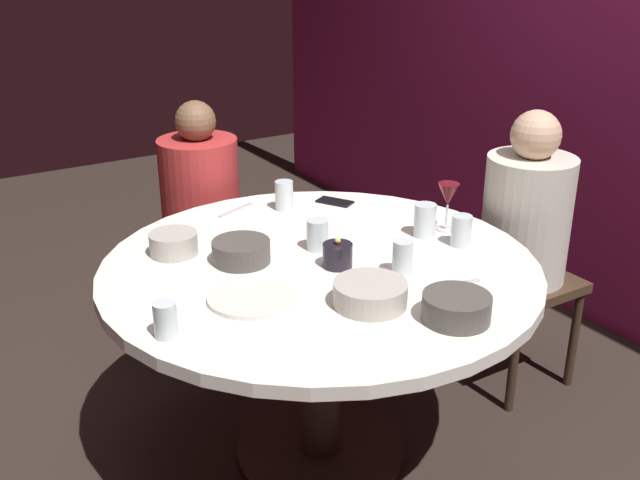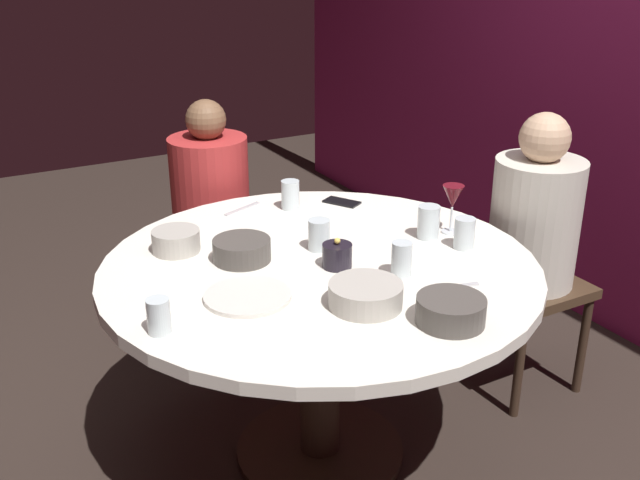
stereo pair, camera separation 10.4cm
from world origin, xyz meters
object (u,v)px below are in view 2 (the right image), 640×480
at_px(seated_diner_left, 210,196).
at_px(cup_beside_wine, 290,195).
at_px(cell_phone, 342,202).
at_px(bowl_serving_large, 366,295).
at_px(bowl_small_white, 242,250).
at_px(cup_by_left_diner, 464,233).
at_px(cup_by_right_diner, 159,316).
at_px(bowl_sauce_side, 176,241).
at_px(dinner_plate, 248,296).
at_px(cup_near_candle, 319,235).
at_px(wine_glass, 453,199).
at_px(cup_far_edge, 429,223).
at_px(bowl_salad_center, 451,311).
at_px(dining_table, 320,302).
at_px(cup_center_front, 402,259).
at_px(candle_holder, 337,255).
at_px(seated_diner_back, 534,225).

xyz_separation_m(seated_diner_left, cup_beside_wine, (0.48, 0.15, 0.12)).
bearing_deg(cell_phone, bowl_serving_large, -145.57).
distance_m(cell_phone, cup_beside_wine, 0.22).
xyz_separation_m(cell_phone, bowl_small_white, (0.31, -0.56, 0.03)).
height_order(cup_by_left_diner, cup_by_right_diner, cup_by_left_diner).
bearing_deg(bowl_sauce_side, dinner_plate, 8.82).
xyz_separation_m(bowl_small_white, cup_near_candle, (0.05, 0.26, 0.02)).
height_order(wine_glass, cup_far_edge, wine_glass).
height_order(cell_phone, bowl_salad_center, bowl_salad_center).
distance_m(seated_diner_left, cup_by_left_diner, 1.21).
height_order(bowl_serving_large, cup_by_right_diner, cup_by_right_diner).
relative_size(dining_table, cup_by_left_diner, 13.23).
bearing_deg(cup_by_left_diner, cup_by_right_diner, -87.26).
bearing_deg(cup_by_right_diner, seated_diner_left, 152.81).
bearing_deg(cup_near_candle, dining_table, -27.60).
relative_size(cup_center_front, cup_far_edge, 0.96).
bearing_deg(bowl_serving_large, bowl_small_white, -158.82).
bearing_deg(candle_holder, bowl_salad_center, 10.33).
bearing_deg(cup_far_edge, cup_near_candle, -104.80).
bearing_deg(candle_holder, cup_near_candle, 173.36).
bearing_deg(cup_beside_wine, cup_far_edge, 29.80).
bearing_deg(cup_center_front, cup_beside_wine, -177.84).
xyz_separation_m(cup_center_front, cup_beside_wine, (-0.70, -0.03, 0.00)).
bearing_deg(cup_center_front, cup_by_right_diner, -91.87).
relative_size(bowl_small_white, cup_by_right_diner, 1.90).
relative_size(seated_diner_left, wine_glass, 6.30).
distance_m(seated_diner_back, dinner_plate, 1.26).
bearing_deg(bowl_sauce_side, cup_center_front, 46.14).
relative_size(seated_diner_back, bowl_small_white, 6.07).
height_order(bowl_serving_large, cup_center_front, cup_center_front).
relative_size(seated_diner_back, cup_center_front, 10.19).
distance_m(dinner_plate, bowl_sauce_side, 0.44).
distance_m(cup_by_right_diner, cup_far_edge, 1.04).
distance_m(seated_diner_left, cup_near_candle, 0.89).
height_order(cup_near_candle, cup_by_left_diner, same).
xyz_separation_m(bowl_serving_large, bowl_sauce_side, (-0.64, -0.34, 0.00)).
relative_size(dining_table, cup_far_edge, 12.09).
bearing_deg(wine_glass, cell_phone, -158.39).
bearing_deg(wine_glass, bowl_serving_large, -60.34).
xyz_separation_m(wine_glass, cup_near_candle, (-0.10, -0.48, -0.08)).
height_order(seated_diner_left, cup_by_right_diner, seated_diner_left).
xyz_separation_m(bowl_serving_large, cup_by_left_diner, (-0.19, 0.51, 0.02)).
bearing_deg(wine_glass, cup_beside_wine, -142.09).
bearing_deg(cup_center_front, dining_table, -140.32).
xyz_separation_m(dinner_plate, cup_center_front, (0.09, 0.48, 0.05)).
distance_m(dinner_plate, bowl_small_white, 0.28).
bearing_deg(seated_diner_left, cup_by_right_diner, -27.19).
bearing_deg(cup_by_right_diner, candle_holder, 101.71).
relative_size(bowl_serving_large, bowl_sauce_side, 1.34).
height_order(seated_diner_back, candle_holder, seated_diner_back).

